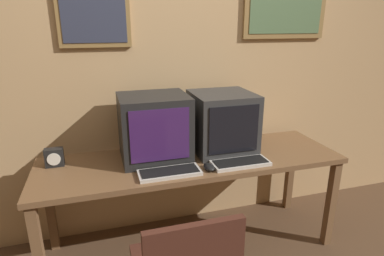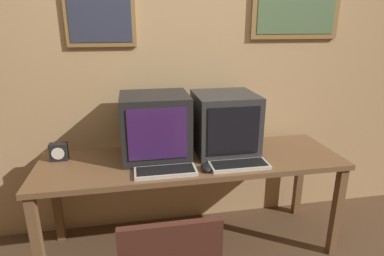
{
  "view_description": "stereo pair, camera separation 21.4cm",
  "coord_description": "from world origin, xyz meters",
  "px_view_note": "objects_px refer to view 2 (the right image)",
  "views": [
    {
      "loc": [
        -0.59,
        -1.01,
        1.61
      ],
      "look_at": [
        0.0,
        0.94,
        0.94
      ],
      "focal_mm": 30.0,
      "sensor_mm": 36.0,
      "label": 1
    },
    {
      "loc": [
        -0.38,
        -1.06,
        1.61
      ],
      "look_at": [
        0.0,
        0.94,
        0.94
      ],
      "focal_mm": 30.0,
      "sensor_mm": 36.0,
      "label": 2
    }
  ],
  "objects_px": {
    "keyboard_main": "(166,171)",
    "keyboard_side": "(239,165)",
    "monitor_right": "(225,123)",
    "desk_clock": "(59,152)",
    "monitor_left": "(155,126)",
    "mouse_near_keyboard": "(206,168)"
  },
  "relations": [
    {
      "from": "keyboard_main",
      "to": "keyboard_side",
      "type": "relative_size",
      "value": 1.01
    },
    {
      "from": "monitor_right",
      "to": "keyboard_side",
      "type": "bearing_deg",
      "value": -85.88
    },
    {
      "from": "keyboard_side",
      "to": "desk_clock",
      "type": "relative_size",
      "value": 3.2
    },
    {
      "from": "monitor_left",
      "to": "desk_clock",
      "type": "relative_size",
      "value": 3.8
    },
    {
      "from": "monitor_right",
      "to": "mouse_near_keyboard",
      "type": "height_order",
      "value": "monitor_right"
    },
    {
      "from": "monitor_left",
      "to": "keyboard_main",
      "type": "xyz_separation_m",
      "value": [
        0.04,
        -0.29,
        -0.21
      ]
    },
    {
      "from": "monitor_left",
      "to": "keyboard_side",
      "type": "bearing_deg",
      "value": -28.74
    },
    {
      "from": "monitor_left",
      "to": "monitor_right",
      "type": "height_order",
      "value": "monitor_left"
    },
    {
      "from": "monitor_left",
      "to": "desk_clock",
      "type": "distance_m",
      "value": 0.67
    },
    {
      "from": "mouse_near_keyboard",
      "to": "desk_clock",
      "type": "bearing_deg",
      "value": 160.01
    },
    {
      "from": "keyboard_main",
      "to": "monitor_right",
      "type": "bearing_deg",
      "value": 32.4
    },
    {
      "from": "monitor_right",
      "to": "desk_clock",
      "type": "xyz_separation_m",
      "value": [
        -1.15,
        0.04,
        -0.15
      ]
    },
    {
      "from": "monitor_left",
      "to": "desk_clock",
      "type": "xyz_separation_m",
      "value": [
        -0.65,
        0.05,
        -0.16
      ]
    },
    {
      "from": "keyboard_main",
      "to": "keyboard_side",
      "type": "height_order",
      "value": "same"
    },
    {
      "from": "monitor_right",
      "to": "keyboard_main",
      "type": "relative_size",
      "value": 1.1
    },
    {
      "from": "monitor_right",
      "to": "mouse_near_keyboard",
      "type": "distance_m",
      "value": 0.41
    },
    {
      "from": "monitor_left",
      "to": "keyboard_main",
      "type": "height_order",
      "value": "monitor_left"
    },
    {
      "from": "mouse_near_keyboard",
      "to": "keyboard_main",
      "type": "bearing_deg",
      "value": 178.09
    },
    {
      "from": "keyboard_side",
      "to": "mouse_near_keyboard",
      "type": "bearing_deg",
      "value": -176.89
    },
    {
      "from": "keyboard_main",
      "to": "desk_clock",
      "type": "xyz_separation_m",
      "value": [
        -0.69,
        0.33,
        0.05
      ]
    },
    {
      "from": "monitor_right",
      "to": "keyboard_main",
      "type": "bearing_deg",
      "value": -147.6
    },
    {
      "from": "desk_clock",
      "to": "monitor_right",
      "type": "bearing_deg",
      "value": -2.16
    }
  ]
}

